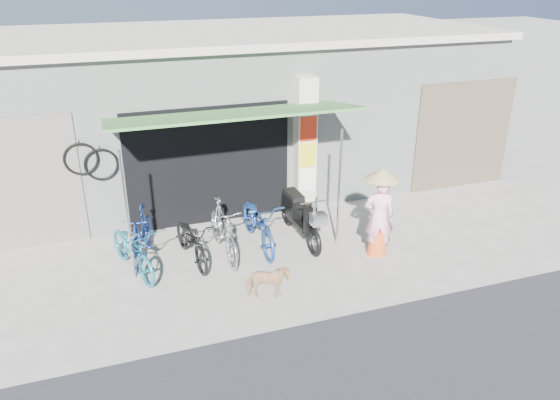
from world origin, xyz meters
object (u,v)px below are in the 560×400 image
object	(u,v)px
bike_teal	(133,249)
bike_navy	(258,222)
nun	(379,212)
bike_blue	(141,234)
bike_silver	(223,229)
street_dog	(268,282)
bike_black	(192,240)
moped	(299,216)

from	to	relation	value
bike_teal	bike_navy	distance (m)	2.40
bike_teal	nun	world-z (taller)	nun
bike_blue	bike_navy	world-z (taller)	bike_navy
bike_teal	bike_silver	distance (m)	1.66
street_dog	bike_black	bearing A→B (deg)	44.22
moped	bike_teal	bearing A→B (deg)	-176.76
bike_navy	moped	xyz separation A→B (m)	(0.86, 0.04, -0.01)
bike_blue	bike_silver	distance (m)	1.53
bike_teal	bike_navy	bearing A→B (deg)	-12.55
bike_navy	street_dog	distance (m)	1.85
bike_blue	street_dog	world-z (taller)	bike_blue
bike_teal	moped	size ratio (longest dim) A/B	0.89
nun	bike_teal	bearing A→B (deg)	7.56
bike_teal	bike_blue	world-z (taller)	bike_blue
bike_black	nun	xyz separation A→B (m)	(3.37, -0.85, 0.43)
bike_silver	moped	world-z (taller)	moped
bike_navy	bike_teal	bearing A→B (deg)	-175.27
bike_blue	bike_black	bearing A→B (deg)	-12.06
bike_blue	bike_teal	bearing A→B (deg)	-91.20
moped	nun	size ratio (longest dim) A/B	1.13
bike_blue	street_dog	distance (m)	2.79
bike_teal	bike_blue	size ratio (longest dim) A/B	1.14
bike_teal	bike_blue	bearing A→B (deg)	52.36
bike_silver	moped	xyz separation A→B (m)	(1.59, 0.18, -0.04)
bike_teal	street_dog	distance (m)	2.55
bike_blue	street_dog	bearing A→B (deg)	-31.17
bike_teal	bike_black	world-z (taller)	bike_teal
bike_black	bike_silver	world-z (taller)	bike_silver
bike_silver	moped	size ratio (longest dim) A/B	0.92
bike_navy	street_dog	size ratio (longest dim) A/B	2.69
bike_black	bike_teal	bearing A→B (deg)	174.13
bike_navy	bike_black	bearing A→B (deg)	-173.29
bike_black	moped	size ratio (longest dim) A/B	0.84
bike_black	bike_silver	bearing A→B (deg)	-6.20
street_dog	bike_blue	bearing A→B (deg)	54.15
nun	bike_blue	bearing A→B (deg)	0.02
bike_blue	bike_silver	size ratio (longest dim) A/B	0.85
bike_silver	nun	xyz separation A→B (m)	(2.77, -0.88, 0.31)
bike_silver	bike_navy	world-z (taller)	bike_silver
moped	nun	bearing A→B (deg)	-42.98
bike_blue	bike_black	size ratio (longest dim) A/B	0.94
bike_blue	street_dog	size ratio (longest dim) A/B	2.13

